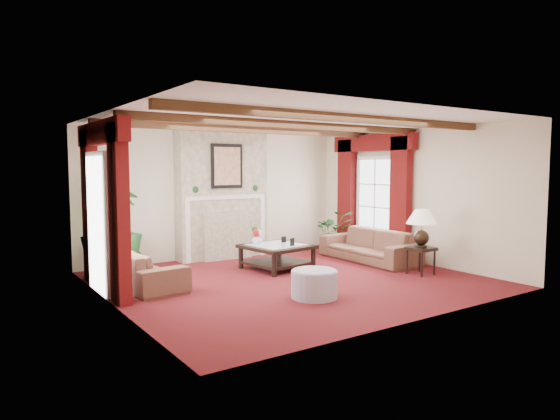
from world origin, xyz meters
TOP-DOWN VIEW (x-y plane):
  - floor at (0.00, 0.00)m, footprint 6.00×6.00m
  - ceiling at (0.00, 0.00)m, footprint 6.00×6.00m
  - back_wall at (0.00, 2.75)m, footprint 6.00×0.02m
  - left_wall at (-3.00, 0.00)m, footprint 0.02×5.50m
  - right_wall at (3.00, 0.00)m, footprint 0.02×5.50m
  - ceiling_beams at (0.00, 0.00)m, footprint 6.00×3.00m
  - fireplace at (0.00, 2.55)m, footprint 2.00×0.52m
  - french_door_left at (-2.97, 1.00)m, footprint 0.10×1.10m
  - french_door_right at (2.97, 1.00)m, footprint 0.10×1.10m
  - curtains_left at (-2.86, 1.00)m, footprint 0.20×2.40m
  - curtains_right at (2.86, 1.00)m, footprint 0.20×2.40m
  - sofa_left at (-2.30, 1.09)m, footprint 2.18×1.02m
  - sofa_right at (2.30, 0.49)m, footprint 2.24×0.73m
  - potted_palm at (-2.49, 1.94)m, footprint 2.84×2.85m
  - small_plant at (2.42, 1.75)m, footprint 1.56×1.58m
  - coffee_table at (0.30, 0.91)m, footprint 1.25×1.25m
  - side_table at (2.18, -0.95)m, footprint 0.53×0.53m
  - ottoman at (-0.40, -1.14)m, footprint 0.69×0.69m
  - table_lamp at (2.18, -0.95)m, footprint 0.55×0.55m
  - flower_vase at (0.04, 1.22)m, footprint 0.32×0.32m
  - book at (0.52, 0.62)m, footprint 0.21×0.13m
  - photo_frame_a at (0.43, 0.59)m, footprint 0.12×0.06m
  - photo_frame_b at (0.55, 1.04)m, footprint 0.10×0.03m

SIDE VIEW (x-z plane):
  - floor at x=0.00m, z-range 0.00..0.00m
  - ottoman at x=-0.40m, z-range 0.00..0.40m
  - coffee_table at x=0.30m, z-range 0.00..0.46m
  - side_table at x=2.18m, z-range 0.00..0.50m
  - small_plant at x=2.42m, z-range 0.00..0.74m
  - sofa_left at x=-2.30m, z-range 0.00..0.80m
  - sofa_right at x=2.30m, z-range 0.00..0.87m
  - potted_palm at x=-2.49m, z-range 0.00..1.03m
  - photo_frame_b at x=0.55m, z-range 0.46..0.59m
  - photo_frame_a at x=0.43m, z-range 0.46..0.62m
  - flower_vase at x=0.04m, z-range 0.46..0.65m
  - book at x=0.52m, z-range 0.46..0.72m
  - table_lamp at x=2.18m, z-range 0.50..1.20m
  - back_wall at x=0.00m, z-range 0.00..2.70m
  - left_wall at x=-3.00m, z-range 0.00..2.70m
  - right_wall at x=3.00m, z-range 0.00..2.70m
  - french_door_left at x=-2.97m, z-range 1.05..3.21m
  - french_door_right at x=2.97m, z-range 1.05..3.21m
  - curtains_left at x=-2.86m, z-range 1.28..3.83m
  - curtains_right at x=2.86m, z-range 1.28..3.83m
  - ceiling_beams at x=0.00m, z-range 2.58..2.70m
  - ceiling at x=0.00m, z-range 2.70..2.70m
  - fireplace at x=0.00m, z-range 1.35..4.05m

